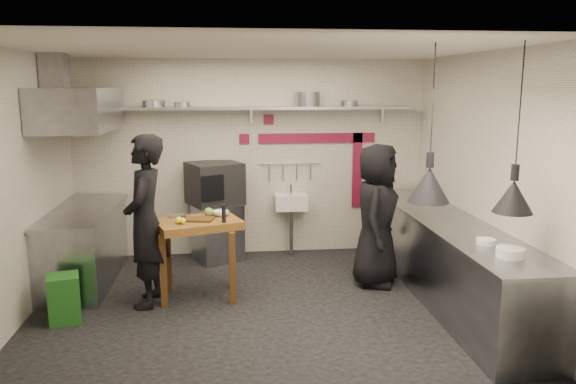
{
  "coord_description": "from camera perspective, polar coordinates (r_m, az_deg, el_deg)",
  "views": [
    {
      "loc": [
        -0.37,
        -5.93,
        2.43
      ],
      "look_at": [
        0.33,
        0.3,
        1.24
      ],
      "focal_mm": 35.0,
      "sensor_mm": 36.0,
      "label": 1
    }
  ],
  "objects": [
    {
      "name": "ceiling",
      "position": [
        5.95,
        -2.9,
        14.34
      ],
      "size": [
        5.0,
        5.0,
        0.0
      ],
      "primitive_type": "plane",
      "color": "silver",
      "rests_on": "floor"
    },
    {
      "name": "lemon_a",
      "position": [
        6.33,
        -11.06,
        -2.84
      ],
      "size": [
        0.09,
        0.09,
        0.08
      ],
      "primitive_type": "sphere",
      "rotation": [
        0.0,
        0.0,
        -0.14
      ],
      "color": "yellow",
      "rests_on": "prep_table"
    },
    {
      "name": "chef_right",
      "position": [
        6.92,
        8.98,
        -2.35
      ],
      "size": [
        0.84,
        1.0,
        1.75
      ],
      "primitive_type": "imported",
      "rotation": [
        0.0,
        0.0,
        1.18
      ],
      "color": "black",
      "rests_on": "floor"
    },
    {
      "name": "back_shelf",
      "position": [
        7.87,
        -3.72,
        8.5
      ],
      "size": [
        4.6,
        0.34,
        0.04
      ],
      "primitive_type": "cube",
      "color": "gray",
      "rests_on": "wall_back"
    },
    {
      "name": "red_tile_b",
      "position": [
        8.05,
        -4.45,
        5.41
      ],
      "size": [
        0.14,
        0.02,
        0.14
      ],
      "primitive_type": "cube",
      "color": "maroon",
      "rests_on": "wall_back"
    },
    {
      "name": "sink_drain",
      "position": [
        8.14,
        0.32,
        -4.1
      ],
      "size": [
        0.06,
        0.06,
        0.66
      ],
      "primitive_type": "cylinder",
      "color": "gray",
      "rests_on": "floor"
    },
    {
      "name": "utensil_rail",
      "position": [
        8.12,
        0.18,
        2.93
      ],
      "size": [
        0.9,
        0.02,
        0.02
      ],
      "primitive_type": "cylinder",
      "rotation": [
        0.0,
        1.57,
        0.0
      ],
      "color": "gray",
      "rests_on": "wall_back"
    },
    {
      "name": "veg_ball",
      "position": [
        6.63,
        -8.06,
        -2.05
      ],
      "size": [
        0.13,
        0.13,
        0.11
      ],
      "primitive_type": "sphere",
      "rotation": [
        0.0,
        0.0,
        0.24
      ],
      "color": "olive",
      "rests_on": "prep_table"
    },
    {
      "name": "small_bowl_right",
      "position": [
        5.73,
        19.47,
        -4.76
      ],
      "size": [
        0.24,
        0.24,
        0.05
      ],
      "primitive_type": "cylinder",
      "rotation": [
        0.0,
        0.0,
        -0.41
      ],
      "color": "silver",
      "rests_on": "counter_right_top"
    },
    {
      "name": "hood_duct",
      "position": [
        7.26,
        -22.65,
        10.92
      ],
      "size": [
        0.28,
        0.28,
        0.5
      ],
      "primitive_type": "cube",
      "color": "gray",
      "rests_on": "ceiling"
    },
    {
      "name": "red_band_vert",
      "position": [
        8.33,
        7.02,
        2.21
      ],
      "size": [
        0.14,
        0.02,
        1.1
      ],
      "primitive_type": "cube",
      "color": "maroon",
      "rests_on": "wall_back"
    },
    {
      "name": "sink_tap",
      "position": [
        8.04,
        0.3,
        0.25
      ],
      "size": [
        0.03,
        0.03,
        0.14
      ],
      "primitive_type": "cylinder",
      "color": "gray",
      "rests_on": "hand_sink"
    },
    {
      "name": "stock_pot",
      "position": [
        7.94,
        2.05,
        9.41
      ],
      "size": [
        0.35,
        0.35,
        0.2
      ],
      "primitive_type": "cylinder",
      "rotation": [
        0.0,
        0.0,
        -0.02
      ],
      "color": "gray",
      "rests_on": "back_shelf"
    },
    {
      "name": "wall_front",
      "position": [
        3.98,
        -0.85,
        -4.2
      ],
      "size": [
        5.0,
        0.04,
        2.8
      ],
      "primitive_type": "cube",
      "color": "beige",
      "rests_on": "floor"
    },
    {
      "name": "heat_lamp_far",
      "position": [
        5.21,
        22.37,
        5.96
      ],
      "size": [
        0.43,
        0.43,
        1.47
      ],
      "primitive_type": null,
      "rotation": [
        0.0,
        0.0,
        -0.29
      ],
      "color": "black",
      "rests_on": "ceiling"
    },
    {
      "name": "shelf_bracket_right",
      "position": [
        8.33,
        9.53,
        7.82
      ],
      "size": [
        0.04,
        0.06,
        0.24
      ],
      "primitive_type": "cube",
      "color": "gray",
      "rests_on": "wall_back"
    },
    {
      "name": "counter_right_top",
      "position": [
        6.62,
        16.2,
        -2.88
      ],
      "size": [
        0.76,
        3.9,
        0.03
      ],
      "primitive_type": "cube",
      "color": "gray",
      "rests_on": "counter_right"
    },
    {
      "name": "wall_right",
      "position": [
        6.67,
        19.2,
        1.3
      ],
      "size": [
        0.04,
        4.2,
        2.8
      ],
      "primitive_type": "cube",
      "color": "beige",
      "rests_on": "floor"
    },
    {
      "name": "lemon_b",
      "position": [
        6.31,
        -10.66,
        -2.9
      ],
      "size": [
        0.08,
        0.08,
        0.07
      ],
      "primitive_type": "sphere",
      "rotation": [
        0.0,
        0.0,
        -0.24
      ],
      "color": "yellow",
      "rests_on": "prep_table"
    },
    {
      "name": "oven_glass",
      "position": [
        7.5,
        -7.69,
        0.4
      ],
      "size": [
        0.31,
        0.15,
        0.34
      ],
      "primitive_type": "cube",
      "rotation": [
        0.0,
        0.0,
        0.43
      ],
      "color": "black",
      "rests_on": "oven_door"
    },
    {
      "name": "wall_back",
      "position": [
        8.11,
        -3.72,
        3.46
      ],
      "size": [
        5.0,
        0.04,
        2.8
      ],
      "primitive_type": "cube",
      "color": "beige",
      "rests_on": "floor"
    },
    {
      "name": "steel_tray",
      "position": [
        6.66,
        -11.16,
        -2.39
      ],
      "size": [
        0.2,
        0.14,
        0.03
      ],
      "primitive_type": "cube",
      "rotation": [
        0.0,
        0.0,
        0.11
      ],
      "color": "gray",
      "rests_on": "prep_table"
    },
    {
      "name": "oven_door",
      "position": [
        7.57,
        -7.19,
        0.5
      ],
      "size": [
        0.46,
        0.23,
        0.46
      ],
      "primitive_type": "cube",
      "rotation": [
        0.0,
        0.0,
        0.43
      ],
      "color": "maroon",
      "rests_on": "combi_oven"
    },
    {
      "name": "extractor_hood",
      "position": [
        7.2,
        -20.49,
        7.88
      ],
      "size": [
        0.78,
        1.6,
        0.5
      ],
      "primitive_type": "cube",
      "color": "gray",
      "rests_on": "ceiling"
    },
    {
      "name": "hand_sink",
      "position": [
        8.07,
        0.29,
        -1.01
      ],
      "size": [
        0.46,
        0.34,
        0.22
      ],
      "primitive_type": "cube",
      "color": "silver",
      "rests_on": "wall_back"
    },
    {
      "name": "counter_right",
      "position": [
        6.74,
        15.99,
        -6.73
      ],
      "size": [
        0.7,
        3.8,
        0.9
      ],
      "primitive_type": "cube",
      "color": "gray",
      "rests_on": "floor"
    },
    {
      "name": "shelf_bracket_left",
      "position": [
        8.16,
        -17.34,
        7.42
      ],
      "size": [
        0.04,
        0.06,
        0.24
      ],
      "primitive_type": "cube",
      "color": "gray",
      "rests_on": "wall_back"
    },
    {
      "name": "cutting_board",
      "position": [
        6.47,
        -9.08,
        -2.74
      ],
      "size": [
        0.38,
        0.3,
        0.02
      ],
      "primitive_type": "cube",
      "rotation": [
        0.0,
        0.0,
        -0.22
      ],
      "color": "#513116",
      "rests_on": "prep_table"
    },
    {
      "name": "counter_left",
      "position": [
        7.47,
        -20.01,
        -5.25
      ],
      "size": [
        0.7,
        1.9,
        0.9
      ],
      "primitive_type": "cube",
      "color": "gray",
      "rests_on": "floor"
    },
    {
      "name": "chef_left",
      "position": [
        6.38,
        -14.29,
        -2.9
      ],
      "size": [
        0.51,
        0.73,
        1.92
      ],
      "primitive_type": "imported",
      "rotation": [
        0.0,
        0.0,
        -1.65
      ],
      "color": "black",
      "rests_on": "floor"
    },
    {
      "name": "wall_left",
      "position": [
        6.39,
        -25.77,
        0.42
      ],
      "size": [
        0.04,
        4.2,
        2.8
      ],
      "primitive_type": "cube",
      "color": "beige",
      "rests_on": "floor"
    },
    {
      "name": "green_bin",
      "position": [
        6.38,
        -21.79,
        -10.01
      ],
      "size": [
        0.38,
        0.38,
        0.5
      ],
      "primitive_type": "cube",
      "rotation": [
        0.0,
        0.0,
        0.26
      ],
      "color": "#1E5E1C",
      "rests_on": "floor"
    },
    {
      "name": "combi_oven",
      "position": [
        7.86,
        -7.47,
        0.88
      ],
      "size": [
        0.87,
        0.84,
        0.58
      ],
      "primitive_type": "cube",
      "rotation": [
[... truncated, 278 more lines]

